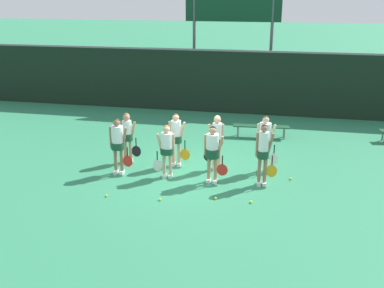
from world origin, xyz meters
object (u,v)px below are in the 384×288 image
at_px(tennis_ball_4, 216,198).
at_px(tennis_ball_5, 160,199).
at_px(player_0, 118,141).
at_px(tennis_ball_2, 117,163).
at_px(scoreboard, 233,10).
at_px(player_3, 263,150).
at_px(player_7, 265,139).
at_px(player_1, 167,147).
at_px(player_5, 176,135).
at_px(tennis_ball_1, 106,196).
at_px(player_4, 127,133).
at_px(player_6, 217,138).
at_px(player_2, 213,149).
at_px(tennis_ball_3, 291,179).
at_px(tennis_ball_0, 251,202).
at_px(bench_courtside, 261,127).

height_order(tennis_ball_4, tennis_ball_5, same).
height_order(player_0, tennis_ball_2, player_0).
bearing_deg(scoreboard, tennis_ball_4, -84.91).
distance_m(player_3, tennis_ball_4, 1.96).
bearing_deg(tennis_ball_4, player_7, 63.28).
distance_m(player_1, tennis_ball_2, 2.17).
distance_m(player_5, tennis_ball_1, 3.09).
height_order(scoreboard, player_4, scoreboard).
relative_size(player_5, player_7, 0.96).
distance_m(player_5, tennis_ball_2, 2.14).
height_order(scoreboard, player_6, scoreboard).
height_order(player_6, tennis_ball_1, player_6).
bearing_deg(scoreboard, player_3, -77.26).
xyz_separation_m(player_5, player_7, (2.73, 0.04, 0.05)).
height_order(player_2, player_3, player_3).
distance_m(tennis_ball_3, tennis_ball_5, 3.99).
relative_size(player_0, tennis_ball_1, 26.53).
relative_size(player_2, tennis_ball_0, 23.40).
xyz_separation_m(player_5, tennis_ball_3, (3.56, -0.44, -0.96)).
bearing_deg(player_2, scoreboard, 98.58).
distance_m(player_0, player_6, 2.98).
bearing_deg(bench_courtside, player_6, -111.99).
bearing_deg(player_5, tennis_ball_4, -59.93).
relative_size(player_4, tennis_ball_1, 25.27).
xyz_separation_m(player_0, tennis_ball_1, (0.25, -1.65, -0.98)).
relative_size(player_4, tennis_ball_0, 22.62).
relative_size(bench_courtside, tennis_ball_4, 31.10).
bearing_deg(bench_courtside, player_3, -89.90).
height_order(scoreboard, bench_courtside, scoreboard).
height_order(bench_courtside, tennis_ball_4, bench_courtside).
relative_size(bench_courtside, player_3, 1.19).
height_order(scoreboard, tennis_ball_2, scoreboard).
height_order(player_0, player_7, player_7).
relative_size(bench_courtside, player_5, 1.25).
height_order(player_7, tennis_ball_4, player_7).
height_order(player_1, tennis_ball_2, player_1).
bearing_deg(player_0, player_7, 12.07).
bearing_deg(player_2, tennis_ball_0, -38.99).
distance_m(scoreboard, player_1, 9.80).
height_order(player_1, tennis_ball_5, player_1).
height_order(player_6, tennis_ball_3, player_6).
distance_m(player_6, player_7, 1.45).
bearing_deg(player_4, player_0, -97.81).
bearing_deg(player_2, bench_courtside, 80.76).
bearing_deg(player_2, player_1, -179.09).
relative_size(scoreboard, tennis_ball_0, 78.34).
bearing_deg(player_2, tennis_ball_3, 20.03).
relative_size(tennis_ball_4, tennis_ball_5, 1.00).
xyz_separation_m(scoreboard, player_1, (-0.73, -9.14, -3.48)).
distance_m(scoreboard, tennis_ball_4, 11.29).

